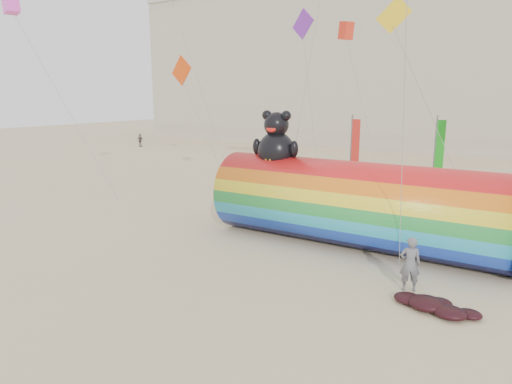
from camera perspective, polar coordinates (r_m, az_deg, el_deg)
The scene contains 6 objects.
ground at distance 19.44m, azimuth -3.64°, elevation -7.56°, with size 160.00×160.00×0.00m, color #CCB58C.
hotel_building at distance 65.00m, azimuth 12.07°, elevation 15.15°, with size 60.40×15.40×20.60m.
windsock_assembly at distance 20.24m, azimuth 12.42°, elevation -1.25°, with size 12.81×3.90×5.91m.
kite_handler at distance 16.35m, azimuth 18.69°, elevation -8.53°, with size 0.69×0.45×1.89m, color slate.
fabric_bundle at distance 15.45m, azimuth 21.35°, elevation -13.07°, with size 2.62×1.35×0.41m.
festival_banners at distance 32.17m, azimuth 11.99°, elevation 4.87°, with size 11.00×4.71×5.20m.
Camera 1 is at (10.78, -14.81, 6.52)m, focal length 32.00 mm.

